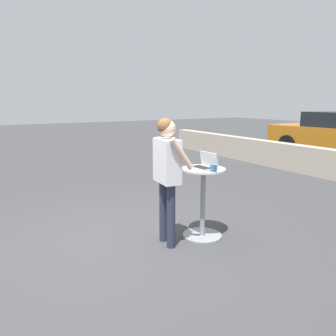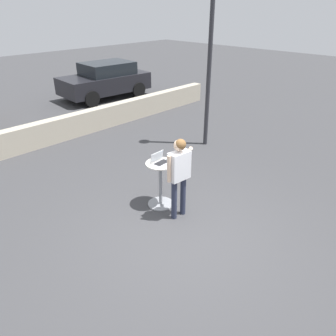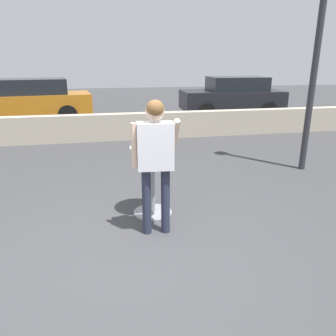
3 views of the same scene
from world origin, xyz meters
TOP-DOWN VIEW (x-y plane):
  - ground_plane at (0.00, 0.00)m, footprint 50.00×50.00m
  - pavement_kerb at (0.00, 5.82)m, footprint 14.81×0.35m
  - cafe_table at (0.42, 1.03)m, footprint 0.59×0.59m
  - laptop at (0.42, 1.04)m, footprint 0.36×0.27m
  - coffee_mug at (0.65, 1.01)m, footprint 0.12×0.09m
  - standing_person at (0.37, 0.48)m, footprint 0.58×0.34m
  - parked_car_further_down at (4.86, 8.98)m, footprint 3.93×2.15m
  - street_lamp at (3.69, 2.43)m, footprint 0.32×0.32m

SIDE VIEW (x-z plane):
  - ground_plane at x=0.00m, z-range 0.00..0.00m
  - pavement_kerb at x=0.00m, z-range 0.00..0.72m
  - cafe_table at x=0.42m, z-range 0.03..1.01m
  - parked_car_further_down at x=4.86m, z-range 0.02..1.54m
  - coffee_mug at x=0.65m, z-range 0.97..1.07m
  - laptop at x=0.42m, z-range 0.92..1.13m
  - standing_person at x=0.37m, z-range 0.23..1.88m
  - street_lamp at x=3.69m, z-range 0.66..5.69m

